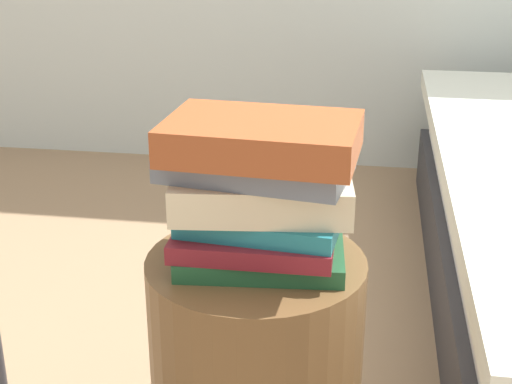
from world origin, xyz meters
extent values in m
cube|color=#1E512D|center=(0.01, 0.00, 0.54)|extent=(0.28, 0.20, 0.03)
cube|color=maroon|center=(0.00, -0.01, 0.57)|extent=(0.26, 0.18, 0.03)
cube|color=#1E727F|center=(0.01, 0.00, 0.60)|extent=(0.27, 0.18, 0.03)
cube|color=beige|center=(0.01, 0.00, 0.65)|extent=(0.30, 0.19, 0.06)
cube|color=slate|center=(0.00, 0.00, 0.70)|extent=(0.31, 0.21, 0.04)
cube|color=#994723|center=(0.01, -0.01, 0.74)|extent=(0.31, 0.22, 0.06)
camera|label=1|loc=(0.17, -1.10, 1.10)|focal=52.84mm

